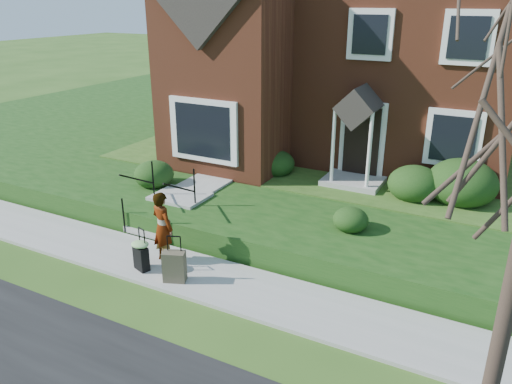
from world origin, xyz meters
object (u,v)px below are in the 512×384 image
Objects in this scene: woman at (163,227)px; suitcase_black at (141,254)px; suitcase_olive at (174,266)px; front_steps at (170,208)px.

suitcase_black is at bearing 87.13° from woman.
suitcase_olive is (0.71, -0.58, -0.48)m from woman.
woman is 1.70× the size of suitcase_black.
woman is 0.72m from suitcase_black.
woman is at bearing 118.91° from suitcase_olive.
woman is at bearing 89.28° from suitcase_black.
woman reaches higher than suitcase_olive.
suitcase_olive is at bearing 16.54° from suitcase_black.
front_steps is 2.05× the size of suitcase_olive.
suitcase_olive is at bearing -51.29° from front_steps.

